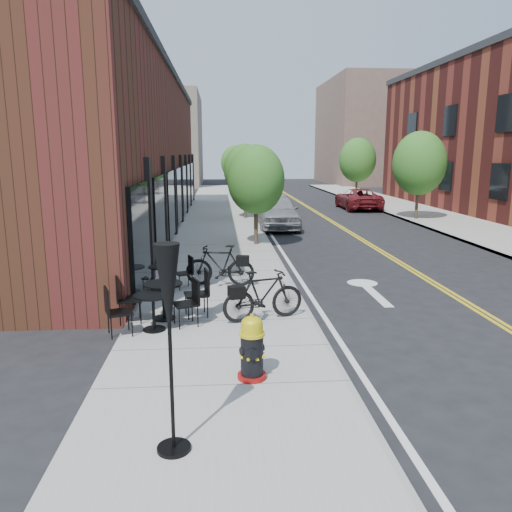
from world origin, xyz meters
name	(u,v)px	position (x,y,z in m)	size (l,w,h in m)	color
ground	(315,324)	(0.00, 0.00, 0.00)	(120.00, 120.00, 0.00)	black
sidewalk_near	(220,241)	(-2.00, 10.00, 0.06)	(4.00, 70.00, 0.12)	#9E9B93
sidewalk_far	(502,238)	(10.00, 10.00, 0.06)	(4.00, 70.00, 0.12)	#9E9B93
building_near	(122,155)	(-6.50, 14.00, 3.50)	(5.00, 28.00, 7.00)	#402214
bg_building_left	(165,140)	(-8.00, 48.00, 5.00)	(8.00, 14.00, 10.00)	#726656
bg_building_right	(369,132)	(16.00, 50.00, 6.00)	(10.00, 16.00, 12.00)	brown
tree_near_a	(256,180)	(-0.60, 9.00, 2.60)	(2.20, 2.20, 3.81)	#382B1E
tree_near_b	(245,170)	(-0.60, 17.00, 2.71)	(2.30, 2.30, 3.98)	#382B1E
tree_near_c	(239,169)	(-0.60, 25.00, 2.53)	(2.10, 2.10, 3.67)	#382B1E
tree_near_d	(235,163)	(-0.60, 33.00, 2.79)	(2.40, 2.40, 4.11)	#382B1E
tree_far_b	(419,163)	(8.60, 16.00, 3.06)	(2.80, 2.80, 4.62)	#382B1E
tree_far_c	(357,160)	(8.60, 28.00, 3.06)	(2.80, 2.80, 4.62)	#382B1E
fire_hydrant	(252,348)	(-1.54, -2.79, 0.62)	(0.60, 0.60, 1.06)	maroon
bicycle_left	(220,265)	(-2.02, 2.87, 0.68)	(0.52, 1.85, 1.11)	black
bicycle_right	(263,295)	(-1.11, -0.01, 0.66)	(0.51, 1.81, 1.09)	black
bistro_set_a	(163,296)	(-3.23, 0.21, 0.64)	(1.95, 0.97, 1.03)	black
bistro_set_b	(153,307)	(-3.35, -0.48, 0.61)	(1.83, 1.04, 0.97)	black
bistro_set_c	(162,275)	(-3.51, 2.45, 0.55)	(1.61, 0.92, 0.85)	black
patio_umbrella	(169,306)	(-2.60, -4.67, 1.93)	(0.41, 0.41, 2.52)	black
parked_car_a	(277,211)	(0.80, 13.94, 0.81)	(1.92, 4.76, 1.62)	gray
parked_car_b	(262,198)	(0.80, 22.87, 0.65)	(1.39, 3.97, 1.31)	black
parked_car_c	(269,194)	(1.60, 25.78, 0.72)	(2.02, 4.96, 1.44)	#9E9DA2
parked_car_far	(358,199)	(7.00, 21.76, 0.67)	(2.23, 4.84, 1.35)	maroon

